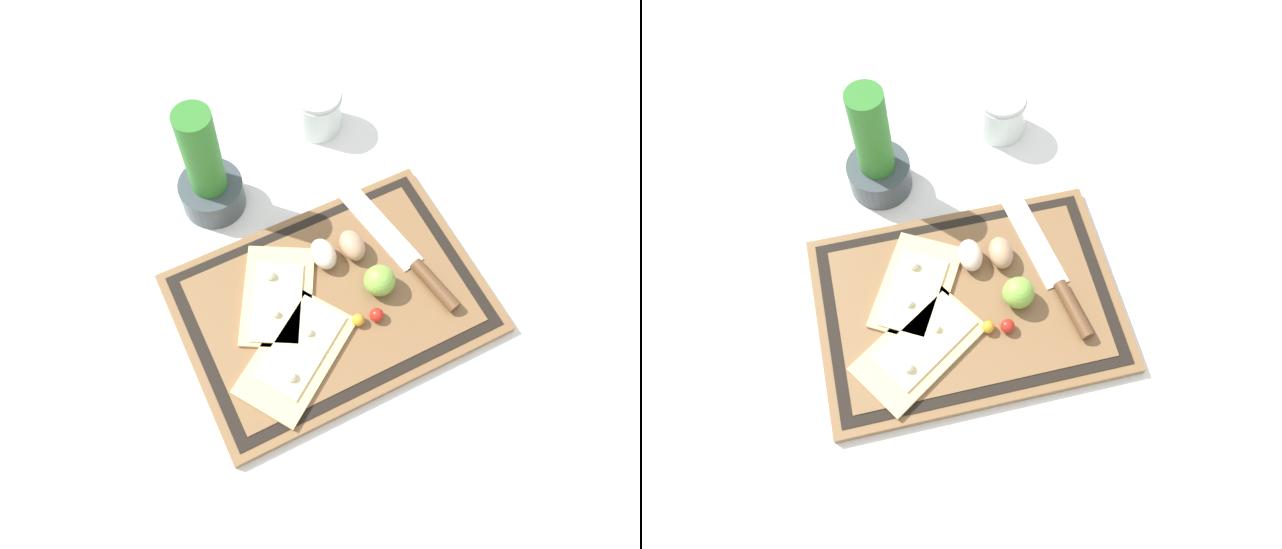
% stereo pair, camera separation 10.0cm
% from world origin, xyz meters
% --- Properties ---
extents(ground_plane, '(6.00, 6.00, 0.00)m').
position_xyz_m(ground_plane, '(0.00, 0.00, 0.00)').
color(ground_plane, white).
extents(cutting_board, '(0.48, 0.34, 0.02)m').
position_xyz_m(cutting_board, '(0.00, 0.00, 0.01)').
color(cutting_board, brown).
rests_on(cutting_board, ground_plane).
extents(pizza_slice_near, '(0.23, 0.20, 0.02)m').
position_xyz_m(pizza_slice_near, '(-0.09, -0.06, 0.03)').
color(pizza_slice_near, '#DBBC7F').
rests_on(pizza_slice_near, cutting_board).
extents(pizza_slice_far, '(0.18, 0.21, 0.02)m').
position_xyz_m(pizza_slice_far, '(-0.08, 0.04, 0.03)').
color(pizza_slice_far, '#DBBC7F').
rests_on(pizza_slice_far, cutting_board).
extents(knife, '(0.08, 0.29, 0.02)m').
position_xyz_m(knife, '(0.15, -0.01, 0.03)').
color(knife, silver).
rests_on(knife, cutting_board).
extents(egg_brown, '(0.04, 0.06, 0.04)m').
position_xyz_m(egg_brown, '(0.07, 0.07, 0.04)').
color(egg_brown, tan).
rests_on(egg_brown, cutting_board).
extents(egg_pink, '(0.04, 0.06, 0.04)m').
position_xyz_m(egg_pink, '(0.02, 0.07, 0.04)').
color(egg_pink, beige).
rests_on(egg_pink, cutting_board).
extents(lime, '(0.05, 0.05, 0.05)m').
position_xyz_m(lime, '(0.08, -0.01, 0.05)').
color(lime, '#7FB742').
rests_on(lime, cutting_board).
extents(cherry_tomato_red, '(0.02, 0.02, 0.02)m').
position_xyz_m(cherry_tomato_red, '(0.05, -0.06, 0.03)').
color(cherry_tomato_red, red).
rests_on(cherry_tomato_red, cutting_board).
extents(cherry_tomato_yellow, '(0.02, 0.02, 0.02)m').
position_xyz_m(cherry_tomato_yellow, '(0.02, -0.05, 0.03)').
color(cherry_tomato_yellow, gold).
rests_on(cherry_tomato_yellow, cutting_board).
extents(herb_pot, '(0.11, 0.11, 0.23)m').
position_xyz_m(herb_pot, '(-0.10, 0.27, 0.08)').
color(herb_pot, '#3D474C').
rests_on(herb_pot, ground_plane).
extents(sauce_jar, '(0.09, 0.09, 0.09)m').
position_xyz_m(sauce_jar, '(0.14, 0.34, 0.04)').
color(sauce_jar, silver).
rests_on(sauce_jar, ground_plane).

